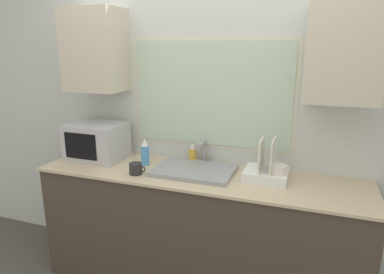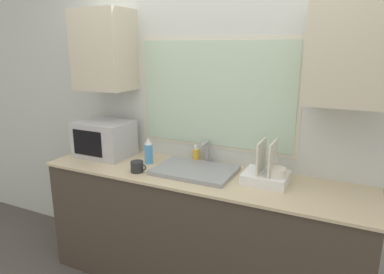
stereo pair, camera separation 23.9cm
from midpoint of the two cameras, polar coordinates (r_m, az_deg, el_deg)
name	(u,v)px [view 2 (the right image)]	position (r m, az deg, el deg)	size (l,w,h in m)	color
countertop	(198,230)	(2.69, 3.63, -15.35)	(2.38, 0.61, 0.92)	#42382D
wall_back	(214,105)	(2.63, 6.35, 5.32)	(6.00, 0.38, 2.60)	silver
sink_basin	(195,171)	(2.51, 3.19, -5.65)	(0.58, 0.40, 0.03)	gray
faucet	(207,150)	(2.66, 5.04, -2.29)	(0.08, 0.15, 0.19)	#99999E
microwave	(105,139)	(2.92, -12.12, -0.30)	(0.44, 0.35, 0.29)	#B2B2B7
dish_rack	(267,174)	(2.39, 15.25, -5.99)	(0.29, 0.26, 0.29)	white
spray_bottle	(149,151)	(2.68, -4.73, -2.39)	(0.06, 0.06, 0.21)	#4C99D8
soap_bottle	(196,155)	(2.71, 3.19, -3.07)	(0.06, 0.06, 0.14)	gold
mug_near_sink	(137,167)	(2.52, -6.45, -4.99)	(0.12, 0.09, 0.08)	#262628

